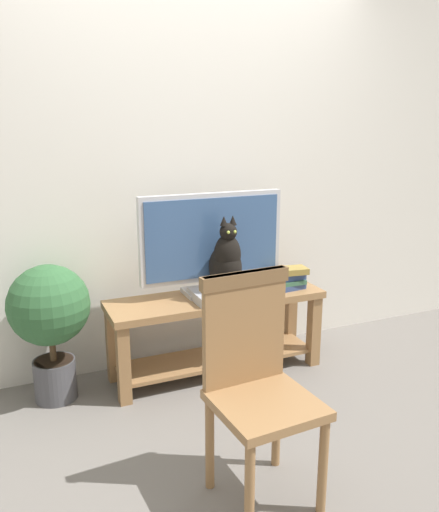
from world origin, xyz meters
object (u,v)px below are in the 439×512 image
Objects in this scene: wooden_chair at (256,374)px; tv at (212,241)px; potted_plant at (50,315)px; cat at (226,262)px; tv_stand at (216,321)px; book_stack at (290,278)px; media_box at (225,294)px.

tv is at bearing 76.47° from wooden_chair.
cat is at bearing -7.65° from potted_plant.
cat is (0.03, -0.07, 0.41)m from tv_stand.
wooden_chair is (-0.27, -1.14, -0.31)m from tv.
wooden_chair reaches higher than tv_stand.
wooden_chair reaches higher than book_stack.
book_stack reaches higher than tv_stand.
tv_stand is 0.51m from tv.
wooden_chair is at bearing -104.33° from tv_stand.
cat is 2.08× the size of book_stack.
wooden_chair is at bearing -103.53° from tv.
tv_stand is 1.01m from potted_plant.
tv_stand is at bearing -3.68° from potted_plant.
book_stack is (0.50, -0.05, 0.24)m from tv_stand.
media_box is 0.51× the size of potted_plant.
tv_stand is at bearing 174.32° from book_stack.
wooden_chair reaches higher than potted_plant.
cat reaches higher than potted_plant.
media_box is at bearing -6.96° from potted_plant.
cat is 1.07m from wooden_chair.
wooden_chair is at bearing -57.69° from potted_plant.
book_stack reaches higher than media_box.
tv_stand is 0.56m from book_stack.
wooden_chair is (-0.31, -1.00, -0.21)m from cat.
cat reaches higher than media_box.
wooden_chair is at bearing -127.03° from book_stack.
media_box is at bearing -75.25° from tv.
tv_stand is 0.21m from media_box.
tv_stand is 0.41m from cat.
tv is at bearing 0.11° from potted_plant.
tv reaches higher than tv_stand.
media_box is 0.21m from cat.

